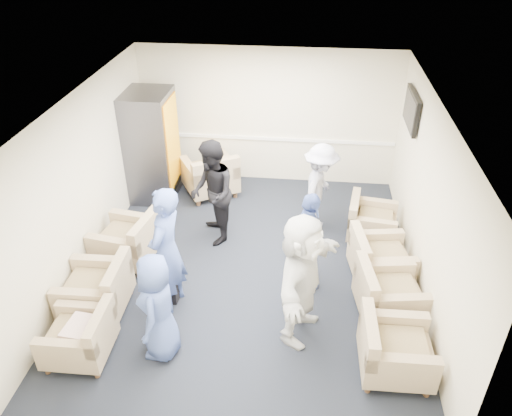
# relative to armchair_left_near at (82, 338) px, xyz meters

# --- Properties ---
(floor) EXTENTS (6.00, 6.00, 0.00)m
(floor) POSITION_rel_armchair_left_near_xyz_m (1.87, 1.98, -0.31)
(floor) COLOR black
(floor) RESTS_ON ground
(ceiling) EXTENTS (6.00, 6.00, 0.00)m
(ceiling) POSITION_rel_armchair_left_near_xyz_m (1.87, 1.98, 2.39)
(ceiling) COLOR white
(ceiling) RESTS_ON back_wall
(back_wall) EXTENTS (5.00, 0.02, 2.70)m
(back_wall) POSITION_rel_armchair_left_near_xyz_m (1.87, 4.98, 1.04)
(back_wall) COLOR beige
(back_wall) RESTS_ON floor
(front_wall) EXTENTS (5.00, 0.02, 2.70)m
(front_wall) POSITION_rel_armchair_left_near_xyz_m (1.87, -1.02, 1.04)
(front_wall) COLOR beige
(front_wall) RESTS_ON floor
(left_wall) EXTENTS (0.02, 6.00, 2.70)m
(left_wall) POSITION_rel_armchair_left_near_xyz_m (-0.63, 1.98, 1.04)
(left_wall) COLOR beige
(left_wall) RESTS_ON floor
(right_wall) EXTENTS (0.02, 6.00, 2.70)m
(right_wall) POSITION_rel_armchair_left_near_xyz_m (4.37, 1.98, 1.04)
(right_wall) COLOR beige
(right_wall) RESTS_ON floor
(chair_rail) EXTENTS (4.98, 0.04, 0.06)m
(chair_rail) POSITION_rel_armchair_left_near_xyz_m (1.87, 4.96, 0.59)
(chair_rail) COLOR white
(chair_rail) RESTS_ON back_wall
(tv) EXTENTS (0.10, 1.00, 0.58)m
(tv) POSITION_rel_armchair_left_near_xyz_m (4.31, 3.78, 1.74)
(tv) COLOR black
(tv) RESTS_ON right_wall
(armchair_left_near) EXTENTS (0.79, 0.79, 0.62)m
(armchair_left_near) POSITION_rel_armchair_left_near_xyz_m (0.00, 0.00, 0.00)
(armchair_left_near) COLOR tan
(armchair_left_near) RESTS_ON floor
(armchair_left_mid) EXTENTS (0.89, 0.89, 0.69)m
(armchair_left_mid) POSITION_rel_armchair_left_near_xyz_m (-0.10, 0.84, 0.04)
(armchair_left_mid) COLOR tan
(armchair_left_mid) RESTS_ON floor
(armchair_left_far) EXTENTS (1.01, 1.01, 0.70)m
(armchair_left_far) POSITION_rel_armchair_left_near_xyz_m (-0.05, 1.99, 0.04)
(armchair_left_far) COLOR tan
(armchair_left_far) RESTS_ON floor
(armchair_right_near) EXTENTS (0.86, 0.86, 0.68)m
(armchair_right_near) POSITION_rel_armchair_left_near_xyz_m (3.81, 0.18, 0.03)
(armchair_right_near) COLOR tan
(armchair_right_near) RESTS_ON floor
(armchair_right_midnear) EXTENTS (0.97, 0.97, 0.68)m
(armchair_right_midnear) POSITION_rel_armchair_left_near_xyz_m (3.84, 1.18, 0.03)
(armchair_right_midnear) COLOR tan
(armchair_right_midnear) RESTS_ON floor
(armchair_right_midfar) EXTENTS (0.97, 0.97, 0.67)m
(armchair_right_midfar) POSITION_rel_armchair_left_near_xyz_m (3.80, 1.96, 0.03)
(armchair_right_midfar) COLOR tan
(armchair_right_midfar) RESTS_ON floor
(armchair_right_far) EXTENTS (0.89, 0.89, 0.63)m
(armchair_right_far) POSITION_rel_armchair_left_near_xyz_m (3.78, 3.04, 0.00)
(armchair_right_far) COLOR tan
(armchair_right_far) RESTS_ON floor
(armchair_corner) EXTENTS (1.27, 1.27, 0.74)m
(armchair_corner) POSITION_rel_armchair_left_near_xyz_m (0.84, 4.22, 0.06)
(armchair_corner) COLOR tan
(armchair_corner) RESTS_ON floor
(vending_machine) EXTENTS (0.84, 0.98, 2.07)m
(vending_machine) POSITION_rel_armchair_left_near_xyz_m (-0.22, 4.08, 0.73)
(vending_machine) COLOR #4F4E56
(vending_machine) RESTS_ON floor
(backpack) EXTENTS (0.29, 0.22, 0.48)m
(backpack) POSITION_rel_armchair_left_near_xyz_m (0.79, 1.13, -0.06)
(backpack) COLOR black
(backpack) RESTS_ON floor
(pillow) EXTENTS (0.37, 0.46, 0.12)m
(pillow) POSITION_rel_armchair_left_near_xyz_m (-0.00, -0.00, 0.16)
(pillow) COLOR silver
(pillow) RESTS_ON armchair_left_near
(person_front_left) EXTENTS (0.48, 0.73, 1.49)m
(person_front_left) POSITION_rel_armchair_left_near_xyz_m (0.96, 0.20, 0.44)
(person_front_left) COLOR #455CA6
(person_front_left) RESTS_ON floor
(person_mid_left) EXTENTS (0.56, 0.75, 1.89)m
(person_mid_left) POSITION_rel_armchair_left_near_xyz_m (0.86, 1.05, 0.64)
(person_mid_left) COLOR #455CA6
(person_mid_left) RESTS_ON floor
(person_back_left) EXTENTS (0.92, 1.04, 1.79)m
(person_back_left) POSITION_rel_armchair_left_near_xyz_m (1.17, 2.72, 0.59)
(person_back_left) COLOR black
(person_back_left) RESTS_ON floor
(person_back_right) EXTENTS (0.78, 1.13, 1.60)m
(person_back_right) POSITION_rel_armchair_left_near_xyz_m (2.92, 3.22, 0.49)
(person_back_right) COLOR white
(person_back_right) RESTS_ON floor
(person_mid_right) EXTENTS (0.49, 0.95, 1.56)m
(person_mid_right) POSITION_rel_armchair_left_near_xyz_m (2.76, 1.71, 0.47)
(person_mid_right) COLOR #455CA6
(person_mid_right) RESTS_ON floor
(person_front_right) EXTENTS (1.02, 1.78, 1.83)m
(person_front_right) POSITION_rel_armchair_left_near_xyz_m (2.68, 0.72, 0.61)
(person_front_right) COLOR silver
(person_front_right) RESTS_ON floor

